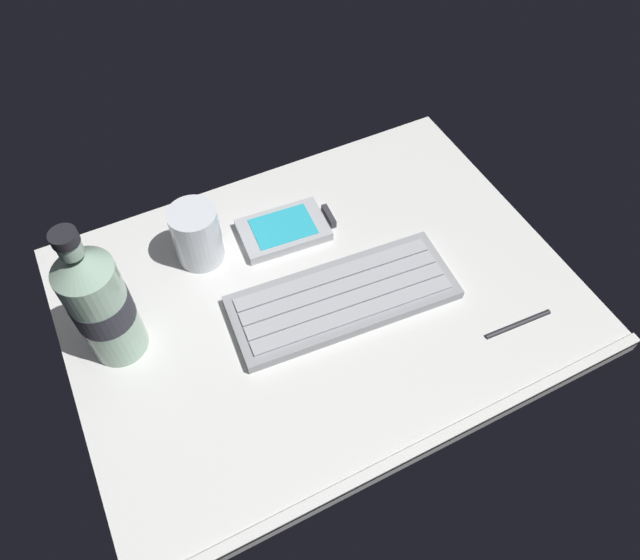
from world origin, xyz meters
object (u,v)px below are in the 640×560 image
Objects in this scene: keyboard at (343,297)px; water_bottle at (100,303)px; stylus_pen at (519,323)px; handheld_device at (288,228)px; juice_cup at (197,237)px.

water_bottle is at bearing 166.79° from keyboard.
stylus_pen is at bearing -23.18° from water_bottle.
handheld_device reaches higher than stylus_pen.
keyboard is 13.88cm from handheld_device.
water_bottle reaches higher than juice_cup.
juice_cup is at bearing 32.96° from water_bottle.
handheld_device is at bearing 128.98° from stylus_pen.
stylus_pen is at bearing -41.58° from juice_cup.
keyboard reaches higher than handheld_device.
water_bottle is (-27.31, 6.41, 8.20)cm from keyboard.
juice_cup is at bearing 132.20° from keyboard.
keyboard is at bearing -83.73° from handheld_device.
juice_cup is 0.89× the size of stylus_pen.
juice_cup is 0.41× the size of water_bottle.
handheld_device is (-1.52, 13.80, -0.08)cm from keyboard.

